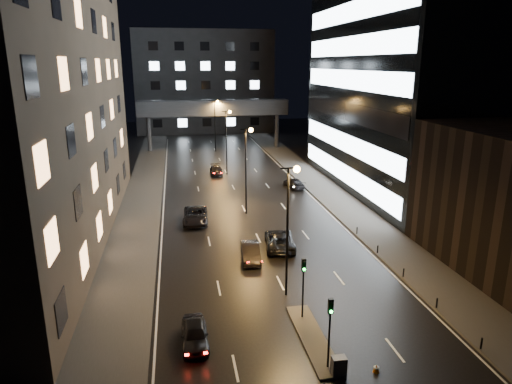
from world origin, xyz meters
The scene contains 23 objects.
ground centered at (0.00, 40.00, 0.00)m, with size 160.00×160.00×0.00m, color black.
sidewalk_left centered at (-12.50, 35.00, 0.07)m, with size 5.00×110.00×0.15m, color #383533.
sidewalk_right centered at (12.50, 35.00, 0.07)m, with size 5.00×110.00×0.15m, color #383533.
building_left centered at (-22.50, 24.00, 20.00)m, with size 15.00×48.00×40.00m, color #2D2319.
building_right_glass centered at (25.00, 36.00, 22.50)m, with size 20.00×36.00×45.00m, color black.
building_far centered at (0.00, 98.00, 12.50)m, with size 34.00×14.00×25.00m, color #333335.
skybridge centered at (0.00, 70.00, 8.34)m, with size 30.00×3.00×10.00m.
median_island centered at (0.30, 2.00, 0.07)m, with size 1.60×8.00×0.15m, color #383533.
traffic_signal_near centered at (0.30, 4.49, 3.09)m, with size 0.28×0.34×4.40m.
traffic_signal_far centered at (0.30, -1.01, 3.09)m, with size 0.28×0.34×4.40m.
bollard_row centered at (10.20, 6.50, 0.45)m, with size 0.12×25.12×0.90m.
streetlight_near centered at (0.16, 8.00, 6.50)m, with size 1.45×0.50×10.15m.
streetlight_mid_a centered at (0.16, 28.00, 6.50)m, with size 1.45×0.50×10.15m.
streetlight_mid_b centered at (0.16, 48.00, 6.50)m, with size 1.45×0.50×10.15m.
streetlight_far centered at (0.16, 68.00, 6.50)m, with size 1.45×0.50×10.15m.
car_away_a centered at (-7.21, 2.83, 0.70)m, with size 1.66×4.13×1.41m, color black.
car_away_b centered at (-1.62, 14.91, 0.74)m, with size 1.58×4.52×1.49m, color black.
car_away_c centered at (-6.05, 25.92, 0.80)m, with size 2.67×5.79×1.61m, color black.
car_away_d centered at (-1.68, 48.21, 0.67)m, with size 1.89×4.65×1.35m, color black.
car_toward_a centered at (1.59, 17.21, 0.80)m, with size 2.64×5.73×1.59m, color black.
car_toward_b centered at (8.49, 38.19, 0.68)m, with size 1.90×4.68×1.36m, color black.
utility_cabinet centered at (0.70, -1.70, 0.69)m, with size 0.83×0.57×1.07m, color #464648.
cone_b centered at (2.97, -1.76, 0.24)m, with size 0.39×0.39×0.49m, color orange.
Camera 1 is at (-7.79, -22.70, 17.21)m, focal length 32.00 mm.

